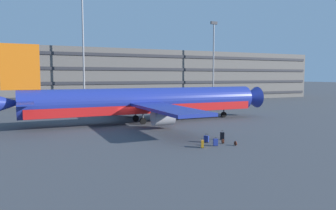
{
  "coord_description": "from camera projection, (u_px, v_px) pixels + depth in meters",
  "views": [
    {
      "loc": [
        -12.39,
        -41.1,
        6.62
      ],
      "look_at": [
        4.0,
        -4.81,
        3.0
      ],
      "focal_mm": 34.06,
      "sensor_mm": 36.0,
      "label": 1
    }
  ],
  "objects": [
    {
      "name": "ground_plane",
      "position": [
        126.0,
        125.0,
        42.98
      ],
      "size": [
        600.0,
        600.0,
        0.0
      ],
      "primitive_type": "plane",
      "color": "#424449"
    },
    {
      "name": "terminal_structure",
      "position": [
        77.0,
        76.0,
        80.57
      ],
      "size": [
        139.25,
        16.08,
        13.39
      ],
      "color": "#605B56",
      "rests_on": "ground_plane"
    },
    {
      "name": "airliner",
      "position": [
        145.0,
        102.0,
        45.39
      ],
      "size": [
        40.15,
        32.38,
        10.48
      ],
      "color": "navy",
      "rests_on": "ground_plane"
    },
    {
      "name": "light_mast_left",
      "position": [
        83.0,
        36.0,
        67.92
      ],
      "size": [
        1.8,
        0.5,
        26.6
      ],
      "color": "gray",
      "rests_on": "ground_plane"
    },
    {
      "name": "light_mast_center_left",
      "position": [
        214.0,
        55.0,
        81.63
      ],
      "size": [
        1.8,
        0.5,
        20.45
      ],
      "color": "gray",
      "rests_on": "ground_plane"
    },
    {
      "name": "suitcase_teal",
      "position": [
        202.0,
        144.0,
        29.51
      ],
      "size": [
        0.42,
        0.52,
        0.84
      ],
      "color": "orange",
      "rests_on": "ground_plane"
    },
    {
      "name": "suitcase_laid_flat",
      "position": [
        216.0,
        142.0,
        30.21
      ],
      "size": [
        0.49,
        0.34,
        0.83
      ],
      "color": "navy",
      "rests_on": "ground_plane"
    },
    {
      "name": "suitcase_small",
      "position": [
        222.0,
        136.0,
        33.16
      ],
      "size": [
        0.47,
        0.43,
        0.98
      ],
      "color": "black",
      "rests_on": "ground_plane"
    },
    {
      "name": "suitcase_scuffed",
      "position": [
        206.0,
        139.0,
        31.86
      ],
      "size": [
        0.48,
        0.53,
        0.84
      ],
      "color": "navy",
      "rests_on": "ground_plane"
    },
    {
      "name": "backpack_large",
      "position": [
        236.0,
        143.0,
        30.43
      ],
      "size": [
        0.24,
        0.37,
        0.48
      ],
      "color": "#592619",
      "rests_on": "ground_plane"
    },
    {
      "name": "backpack_navy",
      "position": [
        223.0,
        141.0,
        31.25
      ],
      "size": [
        0.34,
        0.28,
        0.52
      ],
      "color": "#592619",
      "rests_on": "ground_plane"
    }
  ]
}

